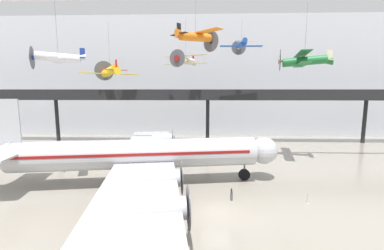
{
  "coord_description": "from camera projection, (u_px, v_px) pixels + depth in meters",
  "views": [
    {
      "loc": [
        -1.32,
        -20.58,
        10.36
      ],
      "look_at": [
        -2.36,
        9.05,
        6.2
      ],
      "focal_mm": 24.0,
      "sensor_mm": 36.0,
      "label": 1
    }
  ],
  "objects": [
    {
      "name": "suspended_plane_white_twin",
      "position": [
        58.0,
        58.0,
        27.83
      ],
      "size": [
        5.75,
        6.65,
        9.18
      ],
      "rotation": [
        0.0,
        0.0,
        3.52
      ],
      "color": "silver"
    },
    {
      "name": "mezzanine_walkway",
      "position": [
        208.0,
        98.0,
        48.93
      ],
      "size": [
        110.0,
        3.2,
        10.31
      ],
      "color": "black",
      "rests_on": "ground"
    },
    {
      "name": "suspended_plane_blue_trainer",
      "position": [
        241.0,
        44.0,
        42.49
      ],
      "size": [
        7.05,
        5.75,
        5.38
      ],
      "rotation": [
        0.0,
        0.0,
        1.6
      ],
      "color": "#1E4CAD"
    },
    {
      "name": "info_sign_pedestal",
      "position": [
        231.0,
        195.0,
        24.07
      ],
      "size": [
        0.2,
        0.78,
        1.24
      ],
      "rotation": [
        0.0,
        0.0,
        0.09
      ],
      "color": "#4C4C51",
      "rests_on": "ground"
    },
    {
      "name": "hangar_back_wall",
      "position": [
        207.0,
        77.0,
        57.38
      ],
      "size": [
        140.0,
        3.0,
        26.13
      ],
      "color": "silver",
      "rests_on": "ground"
    },
    {
      "name": "ground_plane",
      "position": [
        216.0,
        212.0,
        21.76
      ],
      "size": [
        260.0,
        260.0,
        0.0
      ],
      "primitive_type": "plane",
      "color": "gray"
    },
    {
      "name": "suspended_plane_yellow_lowwing",
      "position": [
        110.0,
        71.0,
        44.1
      ],
      "size": [
        8.99,
        8.31,
        9.65
      ],
      "rotation": [
        0.0,
        0.0,
        2.19
      ],
      "color": "yellow"
    },
    {
      "name": "stanchion_barrier",
      "position": [
        307.0,
        200.0,
        23.32
      ],
      "size": [
        0.36,
        0.36,
        1.08
      ],
      "color": "#B2B5BA",
      "rests_on": "ground"
    },
    {
      "name": "airliner_silver_main",
      "position": [
        136.0,
        155.0,
        27.57
      ],
      "size": [
        32.02,
        36.62,
        9.4
      ],
      "rotation": [
        0.0,
        0.0,
        0.15
      ],
      "color": "#B7BABF",
      "rests_on": "ground"
    },
    {
      "name": "suspended_plane_orange_highwing",
      "position": [
        196.0,
        37.0,
        32.65
      ],
      "size": [
        6.49,
        6.5,
        6.38
      ],
      "rotation": [
        0.0,
        0.0,
        0.78
      ],
      "color": "orange"
    },
    {
      "name": "suspended_plane_cream_biplane",
      "position": [
        186.0,
        61.0,
        42.75
      ],
      "size": [
        7.55,
        6.61,
        7.9
      ],
      "rotation": [
        0.0,
        0.0,
        4.28
      ],
      "color": "beige"
    },
    {
      "name": "suspended_plane_green_biplane",
      "position": [
        304.0,
        61.0,
        34.77
      ],
      "size": [
        7.07,
        8.52,
        8.79
      ],
      "rotation": [
        0.0,
        0.0,
        2.91
      ],
      "color": "#1E6B33"
    }
  ]
}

